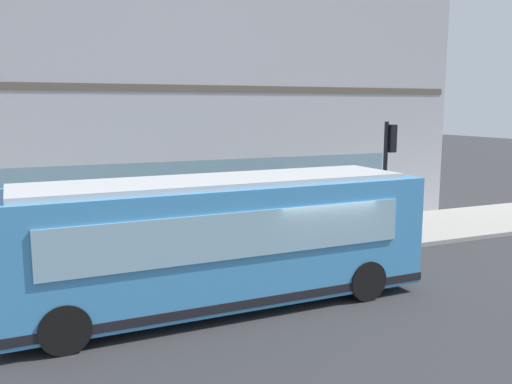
{
  "coord_description": "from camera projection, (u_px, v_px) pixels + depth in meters",
  "views": [
    {
      "loc": [
        -11.44,
        6.38,
        4.71
      ],
      "look_at": [
        3.17,
        0.04,
        2.18
      ],
      "focal_mm": 37.9,
      "sensor_mm": 36.0,
      "label": 1
    }
  ],
  "objects": [
    {
      "name": "pedestrian_by_light_pole",
      "position": [
        333.0,
        214.0,
        18.66
      ],
      "size": [
        0.32,
        0.32,
        1.58
      ],
      "color": "#99994C",
      "rests_on": "sidewalk_curb"
    },
    {
      "name": "pedestrian_near_building_entrance",
      "position": [
        262.0,
        209.0,
        19.41
      ],
      "size": [
        0.32,
        0.32,
        1.62
      ],
      "color": "#3359A5",
      "rests_on": "sidewalk_curb"
    },
    {
      "name": "newspaper_vending_box",
      "position": [
        189.0,
        239.0,
        16.92
      ],
      "size": [
        0.44,
        0.42,
        0.9
      ],
      "color": "#BF3F19",
      "rests_on": "sidewalk_curb"
    },
    {
      "name": "pedestrian_walking_along_curb",
      "position": [
        261.0,
        215.0,
        18.04
      ],
      "size": [
        0.32,
        0.32,
        1.7
      ],
      "color": "#B23338",
      "rests_on": "sidewalk_curb"
    },
    {
      "name": "building_corner",
      "position": [
        179.0,
        103.0,
        23.34
      ],
      "size": [
        9.16,
        21.06,
        9.7
      ],
      "color": "#A8A8AD",
      "rests_on": "ground"
    },
    {
      "name": "fire_hydrant",
      "position": [
        205.0,
        234.0,
        17.98
      ],
      "size": [
        0.35,
        0.35,
        0.74
      ],
      "color": "yellow",
      "rests_on": "sidewalk_curb"
    },
    {
      "name": "traffic_light_near_corner",
      "position": [
        388.0,
        159.0,
        17.71
      ],
      "size": [
        0.32,
        0.49,
        4.08
      ],
      "color": "black",
      "rests_on": "sidewalk_curb"
    },
    {
      "name": "sidewalk_curb",
      "position": [
        237.0,
        247.0,
        17.96
      ],
      "size": [
        4.42,
        40.0,
        0.15
      ],
      "primitive_type": "cube",
      "color": "#9E9991",
      "rests_on": "ground"
    },
    {
      "name": "ground",
      "position": [
        307.0,
        295.0,
        13.61
      ],
      "size": [
        120.0,
        120.0,
        0.0
      ],
      "primitive_type": "plane",
      "color": "#2D2D30"
    },
    {
      "name": "city_bus_nearside",
      "position": [
        218.0,
        242.0,
        12.68
      ],
      "size": [
        2.76,
        10.09,
        3.07
      ],
      "color": "#3F8CC6",
      "rests_on": "ground"
    }
  ]
}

